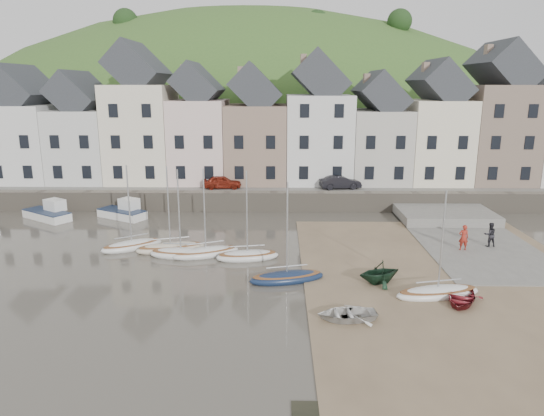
{
  "coord_description": "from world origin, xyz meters",
  "views": [
    {
      "loc": [
        0.54,
        -28.29,
        11.56
      ],
      "look_at": [
        0.0,
        6.0,
        3.0
      ],
      "focal_mm": 32.79,
      "sensor_mm": 36.0,
      "label": 1
    }
  ],
  "objects_px": {
    "rowboat_white": "(347,314)",
    "person_dark": "(490,235)",
    "rowboat_red": "(461,298)",
    "car_right": "(340,182)",
    "rowboat_green": "(379,272)",
    "sailboat_0": "(132,245)",
    "person_red": "(464,237)",
    "car_left": "(222,182)"
  },
  "relations": [
    {
      "from": "rowboat_white",
      "to": "person_dark",
      "type": "relative_size",
      "value": 1.69
    },
    {
      "from": "rowboat_white",
      "to": "person_dark",
      "type": "bearing_deg",
      "value": 128.83
    },
    {
      "from": "rowboat_red",
      "to": "car_right",
      "type": "xyz_separation_m",
      "value": [
        -3.88,
        22.85,
        1.89
      ]
    },
    {
      "from": "rowboat_green",
      "to": "car_right",
      "type": "xyz_separation_m",
      "value": [
        0.02,
        20.09,
        1.5
      ]
    },
    {
      "from": "sailboat_0",
      "to": "person_dark",
      "type": "xyz_separation_m",
      "value": [
        25.9,
        0.61,
        0.75
      ]
    },
    {
      "from": "rowboat_red",
      "to": "car_right",
      "type": "height_order",
      "value": "car_right"
    },
    {
      "from": "rowboat_white",
      "to": "car_right",
      "type": "distance_m",
      "value": 25.05
    },
    {
      "from": "rowboat_red",
      "to": "person_red",
      "type": "xyz_separation_m",
      "value": [
        3.21,
        8.81,
        0.68
      ]
    },
    {
      "from": "person_red",
      "to": "car_right",
      "type": "bearing_deg",
      "value": -59.11
    },
    {
      "from": "sailboat_0",
      "to": "rowboat_green",
      "type": "relative_size",
      "value": 2.39
    },
    {
      "from": "car_left",
      "to": "person_red",
      "type": "bearing_deg",
      "value": -131.77
    },
    {
      "from": "person_dark",
      "to": "car_right",
      "type": "height_order",
      "value": "car_right"
    },
    {
      "from": "rowboat_white",
      "to": "car_right",
      "type": "bearing_deg",
      "value": 168.45
    },
    {
      "from": "person_red",
      "to": "car_left",
      "type": "height_order",
      "value": "car_left"
    },
    {
      "from": "rowboat_white",
      "to": "person_red",
      "type": "relative_size",
      "value": 1.64
    },
    {
      "from": "car_left",
      "to": "car_right",
      "type": "bearing_deg",
      "value": -94.88
    },
    {
      "from": "sailboat_0",
      "to": "car_right",
      "type": "relative_size",
      "value": 1.59
    },
    {
      "from": "rowboat_white",
      "to": "person_red",
      "type": "distance_m",
      "value": 14.5
    },
    {
      "from": "person_dark",
      "to": "car_left",
      "type": "height_order",
      "value": "car_left"
    },
    {
      "from": "rowboat_red",
      "to": "car_right",
      "type": "distance_m",
      "value": 23.25
    },
    {
      "from": "person_dark",
      "to": "person_red",
      "type": "bearing_deg",
      "value": 15.88
    },
    {
      "from": "car_left",
      "to": "car_right",
      "type": "distance_m",
      "value": 11.61
    },
    {
      "from": "sailboat_0",
      "to": "person_red",
      "type": "relative_size",
      "value": 3.44
    },
    {
      "from": "person_dark",
      "to": "car_left",
      "type": "bearing_deg",
      "value": -36.96
    },
    {
      "from": "rowboat_red",
      "to": "sailboat_0",
      "type": "bearing_deg",
      "value": -176.59
    },
    {
      "from": "car_left",
      "to": "rowboat_white",
      "type": "bearing_deg",
      "value": -164.85
    },
    {
      "from": "rowboat_red",
      "to": "person_dark",
      "type": "xyz_separation_m",
      "value": [
        5.4,
        9.63,
        0.65
      ]
    },
    {
      "from": "person_dark",
      "to": "car_right",
      "type": "relative_size",
      "value": 0.45
    },
    {
      "from": "rowboat_white",
      "to": "car_right",
      "type": "relative_size",
      "value": 0.76
    },
    {
      "from": "rowboat_white",
      "to": "rowboat_green",
      "type": "height_order",
      "value": "rowboat_green"
    },
    {
      "from": "person_dark",
      "to": "car_left",
      "type": "xyz_separation_m",
      "value": [
        -20.89,
        13.21,
        1.23
      ]
    },
    {
      "from": "sailboat_0",
      "to": "person_dark",
      "type": "relative_size",
      "value": 3.54
    },
    {
      "from": "person_dark",
      "to": "rowboat_white",
      "type": "bearing_deg",
      "value": 39.87
    },
    {
      "from": "rowboat_white",
      "to": "sailboat_0",
      "type": "bearing_deg",
      "value": -133.76
    },
    {
      "from": "rowboat_white",
      "to": "rowboat_red",
      "type": "bearing_deg",
      "value": 101.6
    },
    {
      "from": "rowboat_green",
      "to": "person_dark",
      "type": "xyz_separation_m",
      "value": [
        9.3,
        6.88,
        0.26
      ]
    },
    {
      "from": "person_red",
      "to": "car_left",
      "type": "relative_size",
      "value": 0.49
    },
    {
      "from": "rowboat_white",
      "to": "car_left",
      "type": "xyz_separation_m",
      "value": [
        -9.06,
        24.85,
        1.87
      ]
    },
    {
      "from": "rowboat_red",
      "to": "person_dark",
      "type": "relative_size",
      "value": 1.63
    },
    {
      "from": "sailboat_0",
      "to": "car_right",
      "type": "bearing_deg",
      "value": 39.76
    },
    {
      "from": "car_right",
      "to": "rowboat_red",
      "type": "bearing_deg",
      "value": -179.47
    },
    {
      "from": "person_red",
      "to": "rowboat_red",
      "type": "bearing_deg",
      "value": 74.06
    }
  ]
}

